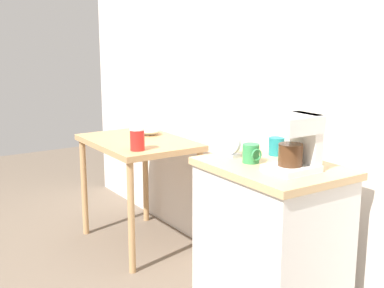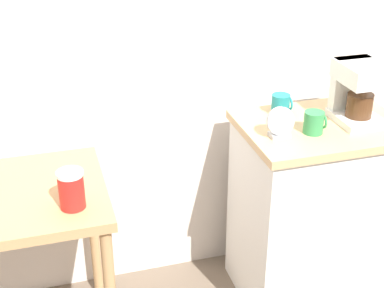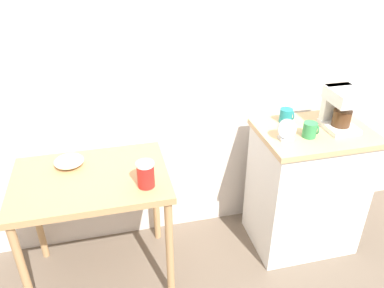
% 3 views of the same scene
% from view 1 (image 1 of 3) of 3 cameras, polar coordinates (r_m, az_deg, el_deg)
% --- Properties ---
extents(ground_plane, '(8.00, 8.00, 0.00)m').
position_cam_1_polar(ground_plane, '(3.31, -0.89, -14.79)').
color(ground_plane, '#6B5B4C').
extents(back_wall, '(4.40, 0.10, 2.80)m').
position_cam_1_polar(back_wall, '(3.14, 7.14, 10.24)').
color(back_wall, silver).
rests_on(back_wall, ground_plane).
extents(wooden_table, '(0.86, 0.60, 0.77)m').
position_cam_1_polar(wooden_table, '(3.64, -5.95, -1.10)').
color(wooden_table, tan).
rests_on(wooden_table, ground_plane).
extents(kitchen_counter, '(0.69, 0.51, 0.89)m').
position_cam_1_polar(kitchen_counter, '(2.64, 8.61, -11.56)').
color(kitchen_counter, white).
rests_on(kitchen_counter, ground_plane).
extents(bowl_stoneware, '(0.17, 0.17, 0.05)m').
position_cam_1_polar(bowl_stoneware, '(3.78, -4.85, 1.47)').
color(bowl_stoneware, beige).
rests_on(bowl_stoneware, wooden_table).
extents(canister_enamel, '(0.10, 0.10, 0.15)m').
position_cam_1_polar(canister_enamel, '(3.28, -6.06, 0.55)').
color(canister_enamel, red).
rests_on(canister_enamel, wooden_table).
extents(coffee_maker, '(0.18, 0.22, 0.26)m').
position_cam_1_polar(coffee_maker, '(2.37, 11.44, 0.37)').
color(coffee_maker, white).
rests_on(coffee_maker, kitchen_counter).
extents(mug_dark_teal, '(0.09, 0.08, 0.09)m').
position_cam_1_polar(mug_dark_teal, '(2.68, 9.35, -0.27)').
color(mug_dark_teal, teal).
rests_on(mug_dark_teal, kitchen_counter).
extents(mug_tall_green, '(0.09, 0.08, 0.09)m').
position_cam_1_polar(mug_tall_green, '(2.50, 6.56, -1.05)').
color(mug_tall_green, '#338C4C').
rests_on(mug_tall_green, kitchen_counter).
extents(table_clock, '(0.12, 0.06, 0.13)m').
position_cam_1_polar(table_clock, '(2.62, 4.51, -0.20)').
color(table_clock, '#B2B5BA').
rests_on(table_clock, kitchen_counter).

